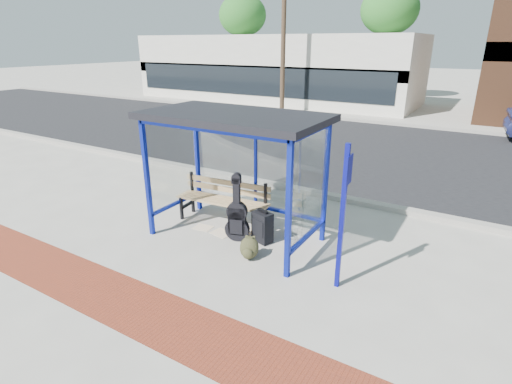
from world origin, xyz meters
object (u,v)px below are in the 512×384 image
Objects in this scene: suitcase at (262,227)px; bench at (224,198)px; guitar_bag at (237,218)px; backpack at (249,249)px.

bench is at bearing 179.63° from suitcase.
bench is 1.60× the size of guitar_bag.
guitar_bag is at bearing -44.38° from bench.
backpack is (1.28, -1.05, -0.34)m from bench.
guitar_bag is at bearing -138.54° from suitcase.
guitar_bag is at bearing 119.81° from backpack.
guitar_bag reaches higher than suitcase.
suitcase is 1.62× the size of backpack.
backpack is at bearing -62.03° from suitcase.
suitcase is (0.44, 0.19, -0.16)m from guitar_bag.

